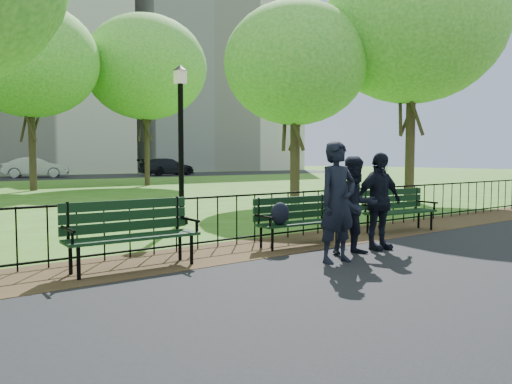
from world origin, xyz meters
TOP-DOWN VIEW (x-y plane):
  - ground at (0.00, 0.00)m, footprint 120.00×120.00m
  - dirt_strip at (0.00, 1.50)m, footprint 60.00×1.60m
  - iron_fence at (0.00, 2.00)m, footprint 24.06×0.06m
  - apartment_east at (26.00, 48.00)m, footprint 20.00×15.00m
  - park_bench_main at (-0.38, 1.25)m, footprint 1.67×0.60m
  - park_bench_left_a at (-3.28, 1.32)m, footprint 1.86×0.62m
  - park_bench_right_a at (2.56, 1.26)m, footprint 1.76×0.72m
  - lamppost at (-0.44, 5.06)m, footprint 0.33×0.33m
  - tree_near_e at (5.42, 7.71)m, footprint 4.89×4.89m
  - tree_mid_e at (9.15, 5.73)m, footprint 6.37×6.37m
  - tree_far_c at (-0.31, 19.71)m, footprint 6.26×6.26m
  - tree_far_e at (5.77, 20.40)m, footprint 6.65×6.65m
  - person_left at (-0.68, -0.14)m, footprint 0.68×0.48m
  - person_mid at (-0.03, 0.09)m, footprint 0.84×0.58m
  - person_right at (0.62, 0.17)m, footprint 1.00×0.50m
  - sedan_silver at (3.47, 35.22)m, footprint 4.92×3.21m
  - sedan_dark at (13.71, 33.61)m, footprint 5.21×2.67m

SIDE VIEW (x-z plane):
  - ground at x=0.00m, z-range 0.00..0.00m
  - dirt_strip at x=0.00m, z-range 0.01..0.02m
  - iron_fence at x=0.00m, z-range 0.00..1.00m
  - park_bench_right_a at x=2.56m, z-range 0.07..1.04m
  - park_bench_main at x=-0.38m, z-range 0.10..1.03m
  - park_bench_left_a at x=-3.28m, z-range 0.08..1.12m
  - sedan_dark at x=13.71m, z-range 0.01..1.46m
  - sedan_silver at x=3.47m, z-range 0.01..1.54m
  - person_mid at x=-0.03m, z-range 0.01..1.58m
  - person_right at x=0.62m, z-range 0.01..1.64m
  - person_left at x=-0.68m, z-range 0.01..1.79m
  - lamppost at x=-0.44m, z-range 0.16..3.83m
  - tree_near_e at x=5.42m, z-range 1.32..8.13m
  - tree_far_c at x=-0.31m, z-range 1.69..10.42m
  - tree_mid_e at x=9.15m, z-range 1.72..10.61m
  - tree_far_e at x=5.77m, z-range 1.80..11.07m
  - apartment_east at x=26.00m, z-range 0.00..24.00m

